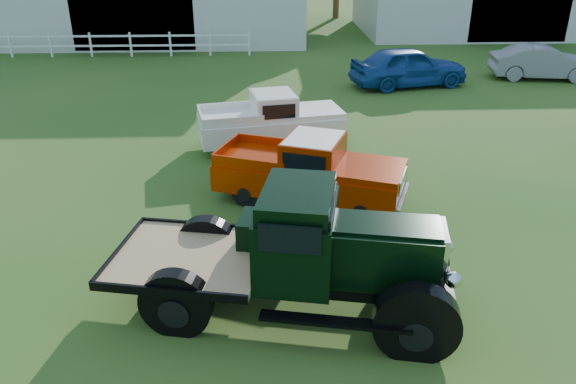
{
  "coord_description": "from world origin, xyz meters",
  "views": [
    {
      "loc": [
        -0.24,
        -9.19,
        5.96
      ],
      "look_at": [
        0.2,
        1.2,
        1.05
      ],
      "focal_mm": 35.0,
      "sensor_mm": 36.0,
      "label": 1
    }
  ],
  "objects_px": {
    "misc_car_blue": "(409,66)",
    "misc_car_grey": "(543,62)",
    "vintage_flatbed": "(291,251)",
    "red_pickup": "(309,169)",
    "white_pickup": "(271,121)"
  },
  "relations": [
    {
      "from": "misc_car_blue",
      "to": "misc_car_grey",
      "type": "height_order",
      "value": "misc_car_blue"
    },
    {
      "from": "vintage_flatbed",
      "to": "white_pickup",
      "type": "relative_size",
      "value": 1.31
    },
    {
      "from": "red_pickup",
      "to": "misc_car_grey",
      "type": "height_order",
      "value": "red_pickup"
    },
    {
      "from": "white_pickup",
      "to": "misc_car_blue",
      "type": "xyz_separation_m",
      "value": [
        5.75,
        6.87,
        0.01
      ]
    },
    {
      "from": "red_pickup",
      "to": "white_pickup",
      "type": "distance_m",
      "value": 3.87
    },
    {
      "from": "white_pickup",
      "to": "misc_car_grey",
      "type": "distance_m",
      "value": 14.17
    },
    {
      "from": "vintage_flatbed",
      "to": "red_pickup",
      "type": "distance_m",
      "value": 4.22
    },
    {
      "from": "vintage_flatbed",
      "to": "white_pickup",
      "type": "xyz_separation_m",
      "value": [
        -0.22,
        7.93,
        -0.33
      ]
    },
    {
      "from": "white_pickup",
      "to": "misc_car_blue",
      "type": "relative_size",
      "value": 0.92
    },
    {
      "from": "white_pickup",
      "to": "misc_car_grey",
      "type": "relative_size",
      "value": 1.01
    },
    {
      "from": "vintage_flatbed",
      "to": "red_pickup",
      "type": "relative_size",
      "value": 1.27
    },
    {
      "from": "red_pickup",
      "to": "misc_car_grey",
      "type": "bearing_deg",
      "value": 67.73
    },
    {
      "from": "misc_car_grey",
      "to": "vintage_flatbed",
      "type": "bearing_deg",
      "value": 151.97
    },
    {
      "from": "vintage_flatbed",
      "to": "misc_car_grey",
      "type": "relative_size",
      "value": 1.33
    },
    {
      "from": "vintage_flatbed",
      "to": "misc_car_grey",
      "type": "bearing_deg",
      "value": 64.52
    }
  ]
}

